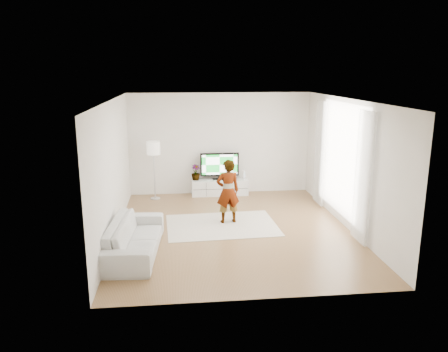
{
  "coord_description": "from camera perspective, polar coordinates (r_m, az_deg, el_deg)",
  "views": [
    {
      "loc": [
        -1.18,
        -8.9,
        3.39
      ],
      "look_at": [
        -0.17,
        0.4,
        1.11
      ],
      "focal_mm": 35.0,
      "sensor_mm": 36.0,
      "label": 1
    }
  ],
  "objects": [
    {
      "name": "wall_left",
      "position": [
        9.22,
        -14.29,
        0.79
      ],
      "size": [
        0.02,
        6.0,
        2.8
      ],
      "primitive_type": "cube",
      "color": "white",
      "rests_on": "floor"
    },
    {
      "name": "wall_back",
      "position": [
        12.13,
        -0.53,
        4.23
      ],
      "size": [
        5.0,
        0.02,
        2.8
      ],
      "primitive_type": "cube",
      "color": "white",
      "rests_on": "floor"
    },
    {
      "name": "curtain_far",
      "position": [
        11.28,
        12.43,
        2.94
      ],
      "size": [
        0.04,
        0.7,
        2.6
      ],
      "primitive_type": "cube",
      "color": "white",
      "rests_on": "floor"
    },
    {
      "name": "floor",
      "position": [
        9.6,
        1.27,
        -7.0
      ],
      "size": [
        6.0,
        6.0,
        0.0
      ],
      "primitive_type": "plane",
      "color": "olive",
      "rests_on": "ground"
    },
    {
      "name": "television",
      "position": [
        12.03,
        -0.58,
        1.44
      ],
      "size": [
        1.07,
        0.21,
        0.74
      ],
      "color": "black",
      "rests_on": "media_console"
    },
    {
      "name": "media_console",
      "position": [
        12.15,
        -0.56,
        -1.45
      ],
      "size": [
        1.56,
        0.44,
        0.44
      ],
      "color": "white",
      "rests_on": "floor"
    },
    {
      "name": "sofa",
      "position": [
        8.46,
        -11.6,
        -7.87
      ],
      "size": [
        1.03,
        2.27,
        0.65
      ],
      "primitive_type": "imported",
      "rotation": [
        0.0,
        0.0,
        1.5
      ],
      "color": "beige",
      "rests_on": "floor"
    },
    {
      "name": "rug",
      "position": [
        9.84,
        -0.3,
        -6.44
      ],
      "size": [
        2.5,
        1.86,
        0.01
      ],
      "primitive_type": "cube",
      "rotation": [
        0.0,
        0.0,
        0.05
      ],
      "color": "beige",
      "rests_on": "floor"
    },
    {
      "name": "curtain_near",
      "position": [
        8.91,
        17.67,
        -0.21
      ],
      "size": [
        0.04,
        0.7,
        2.6
      ],
      "primitive_type": "cube",
      "color": "white",
      "rests_on": "floor"
    },
    {
      "name": "window",
      "position": [
        10.09,
        15.2,
        2.12
      ],
      "size": [
        0.01,
        2.6,
        2.5
      ],
      "primitive_type": "cube",
      "color": "white",
      "rests_on": "wall_right"
    },
    {
      "name": "floor_lamp",
      "position": [
        11.66,
        -9.2,
        3.29
      ],
      "size": [
        0.35,
        0.35,
        1.56
      ],
      "color": "silver",
      "rests_on": "floor"
    },
    {
      "name": "player",
      "position": [
        9.8,
        0.51,
        -2.01
      ],
      "size": [
        0.58,
        0.42,
        1.46
      ],
      "primitive_type": "imported",
      "rotation": [
        0.0,
        0.0,
        3.29
      ],
      "color": "#334772",
      "rests_on": "rug"
    },
    {
      "name": "ceiling",
      "position": [
        9.0,
        1.36,
        9.92
      ],
      "size": [
        6.0,
        6.0,
        0.0
      ],
      "primitive_type": "plane",
      "color": "white",
      "rests_on": "wall_back"
    },
    {
      "name": "potted_plant",
      "position": [
        11.99,
        -3.72,
        0.47
      ],
      "size": [
        0.32,
        0.32,
        0.43
      ],
      "primitive_type": "imported",
      "rotation": [
        0.0,
        0.0,
        0.39
      ],
      "color": "#3F7238",
      "rests_on": "media_console"
    },
    {
      "name": "wall_right",
      "position": [
        9.84,
        15.91,
        1.48
      ],
      "size": [
        0.02,
        6.0,
        2.8
      ],
      "primitive_type": "cube",
      "color": "white",
      "rests_on": "floor"
    },
    {
      "name": "game_console",
      "position": [
        12.15,
        2.64,
        0.16
      ],
      "size": [
        0.06,
        0.17,
        0.23
      ],
      "rotation": [
        0.0,
        0.0,
        -0.07
      ],
      "color": "white",
      "rests_on": "media_console"
    },
    {
      "name": "wall_front",
      "position": [
        6.34,
        4.84,
        -4.65
      ],
      "size": [
        5.0,
        0.02,
        2.8
      ],
      "primitive_type": "cube",
      "color": "white",
      "rests_on": "floor"
    }
  ]
}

